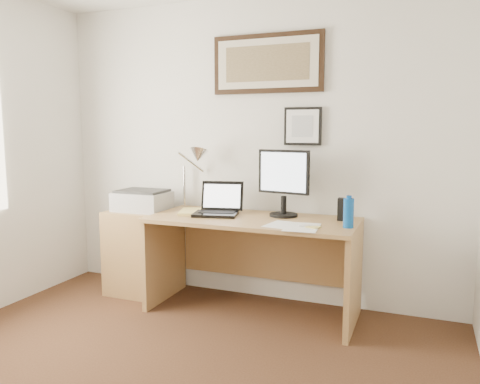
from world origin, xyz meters
The scene contains 17 objects.
wall_back centered at (0.00, 2.00, 1.25)m, with size 3.50×0.02×2.50m, color white.
side_cabinet centered at (-0.92, 1.68, 0.36)m, with size 0.50×0.40×0.73m, color olive.
water_bottle centered at (0.89, 1.54, 0.85)m, with size 0.07×0.07×0.21m, color #0C4EA6.
bottle_cap centered at (0.89, 1.54, 0.97)m, with size 0.04×0.04×0.02m, color #0C4EA6.
speaker centered at (0.81, 1.79, 0.83)m, with size 0.07×0.07×0.17m, color black.
paper_sheet_a centered at (0.43, 1.47, 0.75)m, with size 0.19×0.26×0.00m, color white.
paper_sheet_b centered at (0.59, 1.43, 0.75)m, with size 0.23×0.32×0.00m, color white.
sticky_pad centered at (0.67, 1.44, 0.76)m, with size 0.08×0.08×0.01m, color #E6D36D.
marker_pen centered at (0.63, 1.46, 0.76)m, with size 0.02×0.02×0.14m, color white.
book centered at (-0.47, 1.63, 0.76)m, with size 0.21×0.29×0.02m, color #EDD36F.
desk centered at (0.15, 1.72, 0.51)m, with size 1.60×0.70×0.75m.
laptop centered at (-0.15, 1.67, 0.81)m, with size 0.38×0.36×0.26m.
lcd_monitor centered at (0.35, 1.79, 1.04)m, with size 0.42×0.22×0.52m.
printer centered at (-0.89, 1.71, 0.82)m, with size 0.44×0.34×0.18m.
desk_lamp centered at (-0.41, 1.81, 1.19)m, with size 0.29×0.27×0.53m.
picture_large centered at (0.15, 1.97, 1.95)m, with size 0.92×0.04×0.47m.
picture_small centered at (0.45, 1.97, 1.45)m, with size 0.30×0.03×0.30m.
Camera 1 is at (1.36, -1.69, 1.43)m, focal length 35.00 mm.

